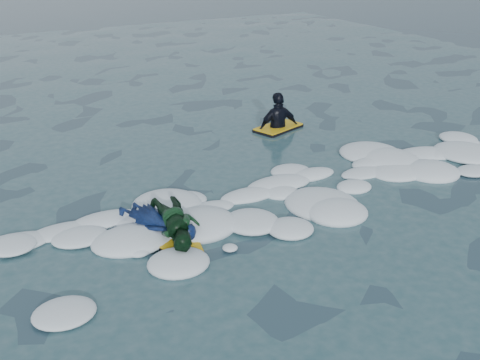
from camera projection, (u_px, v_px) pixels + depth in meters
ground at (269, 239)px, 9.00m from camera, size 120.00×120.00×0.00m
foam_band at (237, 212)px, 9.84m from camera, size 12.00×3.10×0.30m
prone_woman_unit at (161, 223)px, 9.05m from camera, size 1.02×1.55×0.37m
prone_child_unit at (178, 226)px, 8.81m from camera, size 0.93×1.46×0.53m
waiting_rider_unit at (278, 129)px, 13.81m from camera, size 1.29×0.97×1.73m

